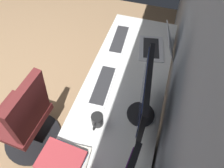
{
  "coord_description": "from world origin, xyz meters",
  "views": [
    {
      "loc": [
        0.81,
        1.84,
        2.05
      ],
      "look_at": [
        0.02,
        1.6,
        0.95
      ],
      "focal_mm": 32.93,
      "sensor_mm": 36.0,
      "label": 1
    }
  ],
  "objects": [
    {
      "name": "keyboard_main",
      "position": [
        -0.1,
        1.49,
        0.74
      ],
      "size": [
        0.43,
        0.16,
        0.02
      ],
      "color": "silver",
      "rests_on": "desk"
    },
    {
      "name": "keyboard_spare",
      "position": [
        -0.66,
        1.47,
        0.74
      ],
      "size": [
        0.43,
        0.16,
        0.02
      ],
      "color": "silver",
      "rests_on": "desk"
    },
    {
      "name": "laptop_leftmost",
      "position": [
        -0.64,
        1.84,
        0.78
      ],
      "size": [
        0.38,
        0.36,
        0.21
      ],
      "color": "silver",
      "rests_on": "desk"
    },
    {
      "name": "drawer_pedestal",
      "position": [
        0.34,
        1.68,
        0.35
      ],
      "size": [
        0.4,
        0.51,
        0.69
      ],
      "color": "white",
      "rests_on": "ground"
    },
    {
      "name": "monitor_primary",
      "position": [
        0.07,
        1.83,
        0.99
      ],
      "size": [
        0.53,
        0.2,
        0.45
      ],
      "color": "black",
      "rests_on": "desk"
    },
    {
      "name": "desk",
      "position": [
        0.02,
        1.65,
        0.66
      ],
      "size": [
        2.16,
        0.65,
        0.73
      ],
      "color": "white",
      "rests_on": "ground"
    },
    {
      "name": "book_stack_near",
      "position": [
        0.53,
        1.45,
        0.78
      ],
      "size": [
        0.24,
        0.31,
        0.1
      ],
      "color": "beige",
      "rests_on": "desk"
    },
    {
      "name": "office_chair",
      "position": [
        0.26,
        0.91,
        0.46
      ],
      "size": [
        0.56,
        0.57,
        0.97
      ],
      "color": "maroon",
      "rests_on": "ground"
    },
    {
      "name": "coffee_mug",
      "position": [
        0.22,
        1.56,
        0.78
      ],
      "size": [
        0.12,
        0.08,
        0.09
      ],
      "color": "black",
      "rests_on": "desk"
    },
    {
      "name": "wall_back",
      "position": [
        0.0,
        2.04,
        1.3
      ],
      "size": [
        4.8,
        0.1,
        2.6
      ],
      "primitive_type": "cube",
      "color": "#8C939E",
      "rests_on": "ground"
    }
  ]
}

